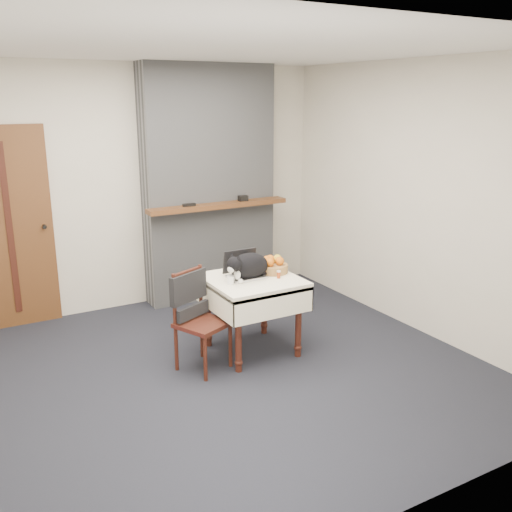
% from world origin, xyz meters
% --- Properties ---
extents(ground, '(4.50, 4.50, 0.00)m').
position_xyz_m(ground, '(0.00, 0.00, 0.00)').
color(ground, black).
rests_on(ground, ground).
extents(room_shell, '(4.52, 4.01, 2.61)m').
position_xyz_m(room_shell, '(0.00, 0.46, 1.76)').
color(room_shell, beige).
rests_on(room_shell, ground).
extents(door, '(0.82, 0.10, 2.00)m').
position_xyz_m(door, '(-1.20, 1.97, 1.00)').
color(door, brown).
rests_on(door, ground).
extents(chimney, '(1.62, 0.48, 2.60)m').
position_xyz_m(chimney, '(0.90, 1.85, 1.30)').
color(chimney, gray).
rests_on(chimney, ground).
extents(side_table, '(0.78, 0.78, 0.70)m').
position_xyz_m(side_table, '(0.57, 0.26, 0.59)').
color(side_table, '#3D1510').
rests_on(side_table, ground).
extents(laptop, '(0.32, 0.27, 0.24)m').
position_xyz_m(laptop, '(0.52, 0.34, 0.76)').
color(laptop, '#B7B7BC').
rests_on(laptop, side_table).
extents(cat, '(0.56, 0.33, 0.27)m').
position_xyz_m(cat, '(0.54, 0.27, 0.81)').
color(cat, black).
rests_on(cat, side_table).
extents(cream_jar, '(0.06, 0.06, 0.07)m').
position_xyz_m(cream_jar, '(0.33, 0.22, 0.73)').
color(cream_jar, white).
rests_on(cream_jar, side_table).
extents(pill_bottle, '(0.03, 0.03, 0.07)m').
position_xyz_m(pill_bottle, '(0.77, 0.14, 0.74)').
color(pill_bottle, '#9E3713').
rests_on(pill_bottle, side_table).
extents(fruit_basket, '(0.27, 0.27, 0.15)m').
position_xyz_m(fruit_basket, '(0.82, 0.32, 0.76)').
color(fruit_basket, olive).
rests_on(fruit_basket, side_table).
extents(desk_clutter, '(0.10, 0.10, 0.01)m').
position_xyz_m(desk_clutter, '(0.76, 0.34, 0.70)').
color(desk_clutter, black).
rests_on(desk_clutter, side_table).
extents(chair, '(0.51, 0.50, 0.86)m').
position_xyz_m(chair, '(-0.00, 0.24, 0.55)').
color(chair, '#3D1510').
rests_on(chair, ground).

